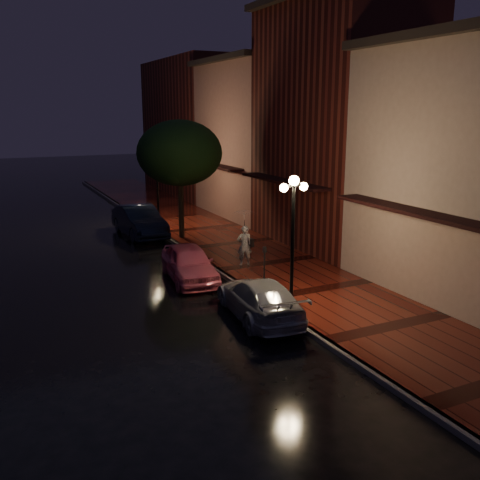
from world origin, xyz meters
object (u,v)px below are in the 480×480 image
streetlamp_near (293,235)px  parking_meter (264,260)px  navy_car (139,221)px  silver_car (259,298)px  street_tree (180,155)px  streetlamp_far (157,182)px  pink_car (189,263)px  woman_with_umbrella (245,229)px

streetlamp_near → parking_meter: (0.65, 3.01, -1.66)m
navy_car → silver_car: size_ratio=1.10×
street_tree → silver_car: 11.50m
streetlamp_far → street_tree: bearing=-85.1°
streetlamp_far → pink_car: (-1.73, -9.35, -1.91)m
woman_with_umbrella → navy_car: bearing=-54.9°
silver_car → woman_with_umbrella: bearing=-104.7°
street_tree → parking_meter: (0.39, -7.98, -3.31)m
silver_car → woman_with_umbrella: 5.46m
streetlamp_far → street_tree: (0.26, -3.01, 1.64)m
streetlamp_near → street_tree: 11.12m
streetlamp_far → woman_with_umbrella: bearing=-84.3°
streetlamp_far → navy_car: size_ratio=0.90×
pink_car → silver_car: 4.54m
parking_meter → silver_car: bearing=-136.6°
streetlamp_near → parking_meter: streetlamp_near is taller
street_tree → silver_car: bearing=-97.0°
streetlamp_far → streetlamp_near: bearing=-90.0°
streetlamp_far → woman_with_umbrella: size_ratio=1.85×
pink_car → navy_car: navy_car is taller
streetlamp_near → streetlamp_far: (0.00, 14.00, 0.00)m
navy_car → silver_car: 12.67m
silver_car → parking_meter: 3.35m
pink_car → silver_car: bearing=-75.0°
streetlamp_near → street_tree: (0.26, 10.99, 1.64)m
woman_with_umbrella → parking_meter: 2.27m
streetlamp_far → woman_with_umbrella: streetlamp_far is taller
navy_car → woman_with_umbrella: bearing=-75.9°
street_tree → woman_with_umbrella: 6.41m
navy_car → silver_car: (0.34, -12.66, -0.16)m
street_tree → streetlamp_near: bearing=-91.3°
streetlamp_far → street_tree: street_tree is taller
street_tree → silver_car: street_tree is taller
streetlamp_near → street_tree: size_ratio=0.74×
street_tree → streetlamp_far: bearing=94.9°
streetlamp_far → silver_car: (-1.08, -13.85, -1.97)m
pink_car → woman_with_umbrella: (2.61, 0.50, 1.00)m
navy_car → parking_meter: 10.02m
parking_meter → streetlamp_near: bearing=-117.7°
navy_car → streetlamp_near: bearing=-86.2°
streetlamp_near → navy_car: bearing=96.3°
street_tree → woman_with_umbrella: (0.62, -5.85, -2.56)m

